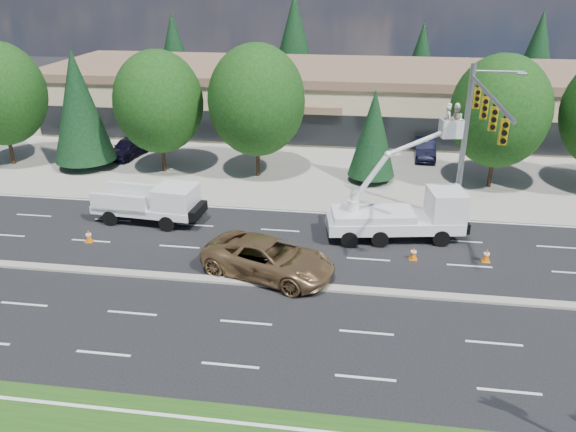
% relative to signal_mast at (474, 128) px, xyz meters
% --- Properties ---
extents(ground, '(140.00, 140.00, 0.00)m').
position_rel_signal_mast_xyz_m(ground, '(-10.03, -7.04, -6.06)').
color(ground, black).
rests_on(ground, ground).
extents(concrete_apron, '(140.00, 22.00, 0.01)m').
position_rel_signal_mast_xyz_m(concrete_apron, '(-10.03, 12.96, -6.05)').
color(concrete_apron, gray).
rests_on(concrete_apron, ground).
extents(road_median, '(120.00, 0.55, 0.12)m').
position_rel_signal_mast_xyz_m(road_median, '(-10.03, -7.04, -6.00)').
color(road_median, gray).
rests_on(road_median, ground).
extents(strip_mall, '(50.40, 15.40, 5.50)m').
position_rel_signal_mast_xyz_m(strip_mall, '(-10.03, 22.93, -3.23)').
color(strip_mall, tan).
rests_on(strip_mall, ground).
extents(tree_front_a, '(6.55, 6.55, 9.08)m').
position_rel_signal_mast_xyz_m(tree_front_a, '(-32.03, 7.96, -0.74)').
color(tree_front_a, '#332114').
rests_on(tree_front_a, ground).
extents(tree_front_b, '(4.39, 4.39, 8.66)m').
position_rel_signal_mast_xyz_m(tree_front_b, '(-26.03, 7.96, -1.41)').
color(tree_front_b, '#332114').
rests_on(tree_front_b, ground).
extents(tree_front_c, '(6.26, 6.26, 8.68)m').
position_rel_signal_mast_xyz_m(tree_front_c, '(-20.03, 7.96, -0.97)').
color(tree_front_c, '#332114').
rests_on(tree_front_c, ground).
extents(tree_front_d, '(6.66, 6.66, 9.23)m').
position_rel_signal_mast_xyz_m(tree_front_d, '(-13.03, 7.96, -0.65)').
color(tree_front_d, '#332114').
rests_on(tree_front_d, ground).
extents(tree_front_e, '(3.25, 3.25, 6.40)m').
position_rel_signal_mast_xyz_m(tree_front_e, '(-5.03, 7.96, -2.63)').
color(tree_front_e, '#332114').
rests_on(tree_front_e, ground).
extents(tree_front_f, '(6.38, 6.38, 8.85)m').
position_rel_signal_mast_xyz_m(tree_front_f, '(2.97, 7.96, -0.87)').
color(tree_front_f, '#332114').
rests_on(tree_front_f, ground).
extents(tree_back_a, '(4.77, 4.77, 9.41)m').
position_rel_signal_mast_xyz_m(tree_back_a, '(-28.03, 34.96, -1.01)').
color(tree_back_a, '#332114').
rests_on(tree_back_a, ground).
extents(tree_back_b, '(5.83, 5.83, 11.49)m').
position_rel_signal_mast_xyz_m(tree_back_b, '(-14.03, 34.96, 0.11)').
color(tree_back_b, '#332114').
rests_on(tree_back_b, ground).
extents(tree_back_c, '(4.36, 4.36, 8.59)m').
position_rel_signal_mast_xyz_m(tree_back_c, '(-0.03, 34.96, -1.45)').
color(tree_back_c, '#332114').
rests_on(tree_back_c, ground).
extents(tree_back_d, '(5.04, 5.04, 9.93)m').
position_rel_signal_mast_xyz_m(tree_back_d, '(11.97, 34.96, -0.73)').
color(tree_back_d, '#332114').
rests_on(tree_back_d, ground).
extents(signal_mast, '(2.76, 10.16, 9.00)m').
position_rel_signal_mast_xyz_m(signal_mast, '(0.00, 0.00, 0.00)').
color(signal_mast, gray).
rests_on(signal_mast, ground).
extents(utility_pickup, '(6.18, 2.77, 2.31)m').
position_rel_signal_mast_xyz_m(utility_pickup, '(-17.49, -0.88, -5.11)').
color(utility_pickup, white).
rests_on(utility_pickup, ground).
extents(bucket_truck, '(7.65, 3.38, 7.44)m').
position_rel_signal_mast_xyz_m(bucket_truck, '(-3.01, -1.03, -4.43)').
color(bucket_truck, white).
rests_on(bucket_truck, ground).
extents(traffic_cone_a, '(0.40, 0.40, 0.70)m').
position_rel_signal_mast_xyz_m(traffic_cone_a, '(-20.06, -3.93, -5.72)').
color(traffic_cone_a, '#DE6507').
rests_on(traffic_cone_a, ground).
extents(traffic_cone_b, '(0.40, 0.40, 0.70)m').
position_rel_signal_mast_xyz_m(traffic_cone_b, '(-12.89, -3.86, -5.72)').
color(traffic_cone_b, '#DE6507').
rests_on(traffic_cone_b, ground).
extents(traffic_cone_c, '(0.40, 0.40, 0.70)m').
position_rel_signal_mast_xyz_m(traffic_cone_c, '(-10.79, -3.60, -5.72)').
color(traffic_cone_c, '#DE6507').
rests_on(traffic_cone_c, ground).
extents(traffic_cone_d, '(0.40, 0.40, 0.70)m').
position_rel_signal_mast_xyz_m(traffic_cone_d, '(-2.77, -3.51, -5.72)').
color(traffic_cone_d, '#DE6507').
rests_on(traffic_cone_d, ground).
extents(traffic_cone_e, '(0.40, 0.40, 0.70)m').
position_rel_signal_mast_xyz_m(traffic_cone_e, '(0.85, -3.22, -5.72)').
color(traffic_cone_e, '#DE6507').
rests_on(traffic_cone_e, ground).
extents(minivan, '(7.03, 4.82, 1.79)m').
position_rel_signal_mast_xyz_m(minivan, '(-9.79, -6.10, -5.16)').
color(minivan, olive).
rests_on(minivan, ground).
extents(parked_car_west, '(2.52, 4.73, 1.53)m').
position_rel_signal_mast_xyz_m(parked_car_west, '(-24.01, 10.93, -5.29)').
color(parked_car_west, black).
rests_on(parked_car_west, ground).
extents(parked_car_east, '(1.72, 4.51, 1.47)m').
position_rel_signal_mast_xyz_m(parked_car_east, '(-0.89, 13.96, -5.32)').
color(parked_car_east, black).
rests_on(parked_car_east, ground).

